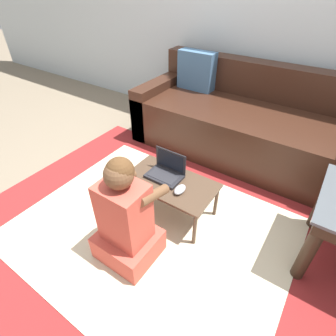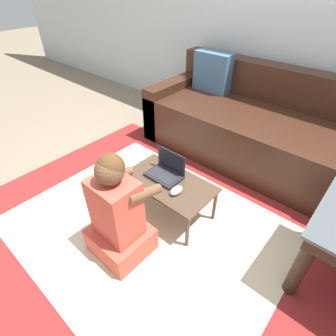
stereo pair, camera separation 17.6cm
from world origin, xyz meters
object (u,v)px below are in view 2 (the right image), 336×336
Objects in this scene: couch at (254,127)px; laptop_desk at (169,185)px; person_seated at (118,216)px; laptop at (166,172)px; computer_mouse at (176,190)px.

couch is 3.15× the size of laptop_desk.
person_seated is (-0.08, -1.51, 0.02)m from couch.
computer_mouse is at bearing -26.31° from laptop.
couch is 1.51m from person_seated.
laptop is 0.18m from computer_mouse.
couch is 1.06m from laptop.
couch is 19.05× the size of computer_mouse.
person_seated is at bearing -107.29° from computer_mouse.
computer_mouse is 0.14× the size of person_seated.
computer_mouse is at bearing -88.28° from couch.
computer_mouse is at bearing 72.71° from person_seated.
couch reaches higher than laptop_desk.
person_seated reaches higher than laptop_desk.
laptop_desk is 0.09m from laptop.
laptop is at bearing -97.06° from couch.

